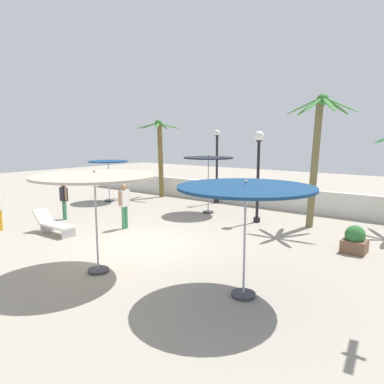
# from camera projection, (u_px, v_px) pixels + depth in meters

# --- Properties ---
(ground_plane) EXTENTS (56.00, 56.00, 0.00)m
(ground_plane) POSITION_uv_depth(u_px,v_px,m) (138.00, 245.00, 11.56)
(ground_plane) COLOR #9E9384
(boundary_wall) EXTENTS (25.20, 0.30, 1.08)m
(boundary_wall) POSITION_uv_depth(u_px,v_px,m) (256.00, 196.00, 18.11)
(boundary_wall) COLOR silver
(boundary_wall) RESTS_ON ground_plane
(patio_umbrella_0) EXTENTS (2.12, 2.12, 2.35)m
(patio_umbrella_0) POSITION_uv_depth(u_px,v_px,m) (108.00, 165.00, 19.16)
(patio_umbrella_0) COLOR #333338
(patio_umbrella_0) RESTS_ON ground_plane
(patio_umbrella_1) EXTENTS (2.28, 2.28, 2.73)m
(patio_umbrella_1) POSITION_uv_depth(u_px,v_px,m) (208.00, 162.00, 16.10)
(patio_umbrella_1) COLOR #333338
(patio_umbrella_1) RESTS_ON ground_plane
(patio_umbrella_2) EXTENTS (3.12, 3.12, 2.69)m
(patio_umbrella_2) POSITION_uv_depth(u_px,v_px,m) (95.00, 180.00, 8.86)
(patio_umbrella_2) COLOR #333338
(patio_umbrella_2) RESTS_ON ground_plane
(patio_umbrella_3) EXTENTS (2.94, 2.94, 2.61)m
(patio_umbrella_3) POSITION_uv_depth(u_px,v_px,m) (246.00, 193.00, 7.46)
(patio_umbrella_3) COLOR #333338
(patio_umbrella_3) RESTS_ON ground_plane
(palm_tree_0) EXTENTS (2.59, 2.56, 5.11)m
(palm_tree_0) POSITION_uv_depth(u_px,v_px,m) (317.00, 144.00, 13.34)
(palm_tree_0) COLOR brown
(palm_tree_0) RESTS_ON ground_plane
(palm_tree_1) EXTENTS (2.63, 2.39, 4.54)m
(palm_tree_1) POSITION_uv_depth(u_px,v_px,m) (160.00, 148.00, 20.59)
(palm_tree_1) COLOR brown
(palm_tree_1) RESTS_ON ground_plane
(lamp_post_0) EXTENTS (0.40, 0.40, 3.76)m
(lamp_post_0) POSITION_uv_depth(u_px,v_px,m) (258.00, 163.00, 14.31)
(lamp_post_0) COLOR black
(lamp_post_0) RESTS_ON ground_plane
(lamp_post_1) EXTENTS (0.31, 0.31, 3.89)m
(lamp_post_1) POSITION_uv_depth(u_px,v_px,m) (217.00, 163.00, 18.66)
(lamp_post_1) COLOR black
(lamp_post_1) RESTS_ON ground_plane
(lounge_chair_0) EXTENTS (1.90, 0.59, 0.84)m
(lounge_chair_0) POSITION_uv_depth(u_px,v_px,m) (53.00, 224.00, 12.83)
(lounge_chair_0) COLOR #B7B7BC
(lounge_chair_0) RESTS_ON ground_plane
(guest_1) EXTENTS (0.55, 0.31, 1.61)m
(guest_1) POSITION_uv_depth(u_px,v_px,m) (64.00, 197.00, 15.05)
(guest_1) COLOR #3F8C59
(guest_1) RESTS_ON ground_plane
(guest_2) EXTENTS (0.25, 0.56, 1.75)m
(guest_2) POSITION_uv_depth(u_px,v_px,m) (124.00, 201.00, 13.47)
(guest_2) COLOR #3F8C59
(guest_2) RESTS_ON ground_plane
(planter) EXTENTS (0.70, 0.70, 0.85)m
(planter) POSITION_uv_depth(u_px,v_px,m) (355.00, 240.00, 10.75)
(planter) COLOR brown
(planter) RESTS_ON ground_plane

